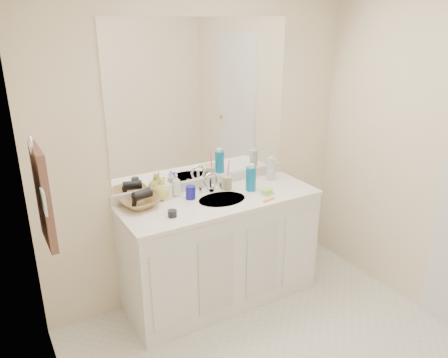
% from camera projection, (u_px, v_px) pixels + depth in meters
% --- Properties ---
extents(wall_back, '(2.60, 0.02, 2.40)m').
position_uv_depth(wall_back, '(203.00, 148.00, 3.38)').
color(wall_back, '#FDEBC6').
rests_on(wall_back, floor).
extents(wall_left, '(0.02, 2.60, 2.40)m').
position_uv_depth(wall_left, '(65.00, 277.00, 1.72)').
color(wall_left, '#FDEBC6').
rests_on(wall_left, floor).
extents(vanity_cabinet, '(1.50, 0.55, 0.85)m').
position_uv_depth(vanity_cabinet, '(221.00, 251.00, 3.44)').
color(vanity_cabinet, white).
rests_on(vanity_cabinet, floor).
extents(countertop, '(1.52, 0.57, 0.03)m').
position_uv_depth(countertop, '(221.00, 200.00, 3.28)').
color(countertop, white).
rests_on(countertop, vanity_cabinet).
extents(backsplash, '(1.52, 0.03, 0.08)m').
position_uv_depth(backsplash, '(204.00, 182.00, 3.47)').
color(backsplash, silver).
rests_on(backsplash, countertop).
extents(sink_basin, '(0.37, 0.37, 0.02)m').
position_uv_depth(sink_basin, '(222.00, 201.00, 3.26)').
color(sink_basin, beige).
rests_on(sink_basin, countertop).
extents(faucet, '(0.02, 0.02, 0.11)m').
position_uv_depth(faucet, '(210.00, 185.00, 3.38)').
color(faucet, silver).
rests_on(faucet, countertop).
extents(mirror, '(1.48, 0.01, 1.20)m').
position_uv_depth(mirror, '(202.00, 102.00, 3.25)').
color(mirror, white).
rests_on(mirror, wall_back).
extents(blue_mug, '(0.09, 0.09, 0.10)m').
position_uv_depth(blue_mug, '(191.00, 192.00, 3.25)').
color(blue_mug, '#181596').
rests_on(blue_mug, countertop).
extents(tan_cup, '(0.10, 0.10, 0.11)m').
position_uv_depth(tan_cup, '(227.00, 183.00, 3.42)').
color(tan_cup, tan).
rests_on(tan_cup, countertop).
extents(toothbrush, '(0.01, 0.04, 0.19)m').
position_uv_depth(toothbrush, '(228.00, 171.00, 3.39)').
color(toothbrush, '#FF4398').
rests_on(toothbrush, tan_cup).
extents(mouthwash_bottle, '(0.08, 0.08, 0.19)m').
position_uv_depth(mouthwash_bottle, '(251.00, 179.00, 3.39)').
color(mouthwash_bottle, '#0D709D').
rests_on(mouthwash_bottle, countertop).
extents(clear_pump_bottle, '(0.09, 0.09, 0.19)m').
position_uv_depth(clear_pump_bottle, '(271.00, 169.00, 3.62)').
color(clear_pump_bottle, silver).
rests_on(clear_pump_bottle, countertop).
extents(soap_dish, '(0.11, 0.10, 0.01)m').
position_uv_depth(soap_dish, '(267.00, 193.00, 3.35)').
color(soap_dish, silver).
rests_on(soap_dish, countertop).
extents(green_soap, '(0.08, 0.06, 0.03)m').
position_uv_depth(green_soap, '(267.00, 191.00, 3.34)').
color(green_soap, '#90E738').
rests_on(green_soap, soap_dish).
extents(orange_comb, '(0.12, 0.05, 0.00)m').
position_uv_depth(orange_comb, '(269.00, 200.00, 3.24)').
color(orange_comb, orange).
rests_on(orange_comb, countertop).
extents(dark_jar, '(0.08, 0.08, 0.04)m').
position_uv_depth(dark_jar, '(172.00, 213.00, 2.97)').
color(dark_jar, black).
rests_on(dark_jar, countertop).
extents(soap_bottle_white, '(0.08, 0.08, 0.17)m').
position_uv_depth(soap_bottle_white, '(176.00, 185.00, 3.29)').
color(soap_bottle_white, white).
rests_on(soap_bottle_white, countertop).
extents(soap_bottle_cream, '(0.09, 0.09, 0.18)m').
position_uv_depth(soap_bottle_cream, '(165.00, 187.00, 3.24)').
color(soap_bottle_cream, '#F9F7CB').
rests_on(soap_bottle_cream, countertop).
extents(soap_bottle_yellow, '(0.17, 0.17, 0.17)m').
position_uv_depth(soap_bottle_yellow, '(161.00, 188.00, 3.24)').
color(soap_bottle_yellow, '#DBCC55').
rests_on(soap_bottle_yellow, countertop).
extents(wicker_basket, '(0.31, 0.31, 0.07)m').
position_uv_depth(wicker_basket, '(140.00, 202.00, 3.12)').
color(wicker_basket, olive).
rests_on(wicker_basket, countertop).
extents(hair_dryer, '(0.15, 0.10, 0.07)m').
position_uv_depth(hair_dryer, '(142.00, 194.00, 3.11)').
color(hair_dryer, black).
rests_on(hair_dryer, wicker_basket).
extents(towel_ring, '(0.01, 0.11, 0.11)m').
position_uv_depth(towel_ring, '(30.00, 144.00, 2.24)').
color(towel_ring, silver).
rests_on(towel_ring, wall_left).
extents(hand_towel, '(0.04, 0.32, 0.55)m').
position_uv_depth(hand_towel, '(43.00, 197.00, 2.35)').
color(hand_towel, '#492F27').
rests_on(hand_towel, towel_ring).
extents(switch_plate, '(0.01, 0.08, 0.13)m').
position_uv_depth(switch_plate, '(44.00, 202.00, 2.16)').
color(switch_plate, silver).
rests_on(switch_plate, wall_left).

